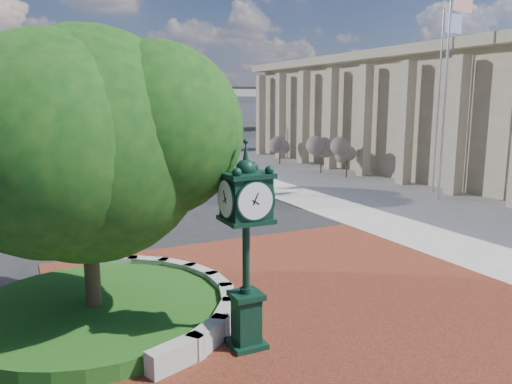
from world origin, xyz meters
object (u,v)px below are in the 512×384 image
(street_lamp_far, at_px, (65,97))
(post_clock, at_px, (246,239))
(flagpole_b, at_px, (438,100))
(street_lamp_near, at_px, (161,101))
(parked_car, at_px, (125,144))
(flagpole_a, at_px, (445,91))

(street_lamp_far, bearing_deg, post_clock, -90.97)
(flagpole_b, distance_m, street_lamp_near, 21.67)
(post_clock, xyz_separation_m, parked_car, (6.53, 44.20, -1.72))
(flagpole_a, distance_m, flagpole_b, 2.32)
(flagpole_b, height_order, street_lamp_far, flagpole_b)
(flagpole_b, bearing_deg, street_lamp_far, 118.60)
(post_clock, bearing_deg, flagpole_b, 34.36)
(flagpole_a, xyz_separation_m, flagpole_b, (1.42, 1.78, -0.43))
(street_lamp_near, relative_size, street_lamp_far, 0.93)
(post_clock, bearing_deg, flagpole_a, 32.31)
(street_lamp_far, bearing_deg, parked_car, 18.71)
(post_clock, bearing_deg, street_lamp_far, 89.03)
(flagpole_b, bearing_deg, street_lamp_near, 118.78)
(post_clock, height_order, flagpole_a, flagpole_a)
(street_lamp_far, bearing_deg, flagpole_a, -64.78)
(flagpole_a, height_order, street_lamp_near, flagpole_a)
(parked_car, relative_size, street_lamp_near, 0.45)
(parked_car, height_order, flagpole_a, flagpole_a)
(street_lamp_near, bearing_deg, flagpole_b, -61.22)
(post_clock, distance_m, parked_car, 44.71)
(post_clock, distance_m, flagpole_a, 19.07)
(post_clock, relative_size, flagpole_a, 0.40)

